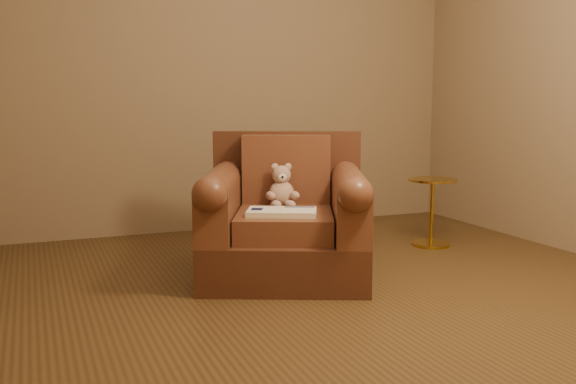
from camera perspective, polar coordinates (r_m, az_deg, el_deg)
name	(u,v)px	position (r m, az deg, el deg)	size (l,w,h in m)	color
floor	(333,293)	(3.66, 4.01, -8.92)	(4.00, 4.00, 0.00)	#50371B
armchair	(285,221)	(3.93, -0.25, -2.64)	(1.25, 1.23, 0.87)	#4C2719
teddy_bear	(282,190)	(3.98, -0.55, 0.17)	(0.20, 0.23, 0.28)	tan
guidebook	(282,212)	(3.71, -0.56, -1.79)	(0.46, 0.39, 0.03)	beige
side_table	(432,210)	(4.86, 12.66, -1.55)	(0.36, 0.36, 0.50)	gold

